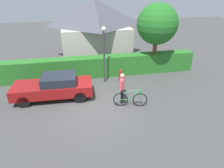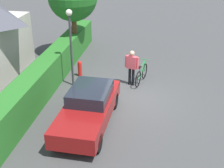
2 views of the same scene
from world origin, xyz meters
The scene contains 7 objects.
ground_plane centered at (0.00, 0.00, 0.00)m, with size 60.00×60.00×0.00m, color #434343.
hedge_row centered at (0.00, 3.98, 0.70)m, with size 14.90×0.90×1.40m, color #286F25.
parked_car_near centered at (-2.26, 1.41, 0.71)m, with size 4.31×1.76×1.37m.
bicycle centered at (1.63, -0.24, 0.42)m, with size 1.74×0.59×1.02m.
person_rider centered at (1.29, 0.20, 1.00)m, with size 0.35×0.65×1.70m.
street_lamp centered at (0.80, 2.90, 2.37)m, with size 0.28×0.28×3.58m.
fire_hydrant centered at (1.85, 2.85, 0.41)m, with size 0.20×0.20×0.81m.
Camera 2 is at (-11.69, -1.04, 6.41)m, focal length 48.93 mm.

